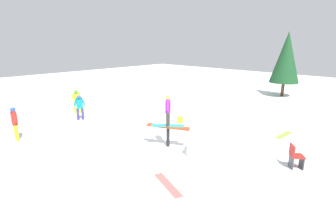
{
  "coord_description": "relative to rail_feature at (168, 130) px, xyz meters",
  "views": [
    {
      "loc": [
        -7.18,
        7.61,
        4.36
      ],
      "look_at": [
        0.0,
        0.0,
        1.53
      ],
      "focal_mm": 28.0,
      "sensor_mm": 36.0,
      "label": 1
    }
  ],
  "objects": [
    {
      "name": "rail_feature",
      "position": [
        0.0,
        0.0,
        0.0
      ],
      "size": [
        1.84,
        1.0,
        0.93
      ],
      "rotation": [
        0.0,
        0.0,
        0.41
      ],
      "color": "black",
      "rests_on": "ground"
    },
    {
      "name": "loose_snowboard_coral",
      "position": [
        -2.15,
        2.28,
        -0.74
      ],
      "size": [
        1.55,
        0.81,
        0.02
      ],
      "primitive_type": "cube",
      "rotation": [
        0.0,
        0.0,
        5.92
      ],
      "color": "#F0605A",
      "rests_on": "ground"
    },
    {
      "name": "backpack_on_snow",
      "position": [
        1.82,
        -2.91,
        -0.59
      ],
      "size": [
        0.37,
        0.34,
        0.34
      ],
      "primitive_type": "cube",
      "rotation": [
        0.0,
        0.0,
        3.67
      ],
      "color": "yellow",
      "rests_on": "ground"
    },
    {
      "name": "bystander_yellow",
      "position": [
        7.76,
        0.0,
        0.07
      ],
      "size": [
        0.4,
        0.61,
        1.47
      ],
      "rotation": [
        0.0,
        0.0,
        1.05
      ],
      "color": "yellow",
      "rests_on": "ground"
    },
    {
      "name": "folding_chair",
      "position": [
        -4.63,
        -1.65,
        -0.34
      ],
      "size": [
        0.62,
        0.62,
        0.88
      ],
      "rotation": [
        0.0,
        0.0,
        5.39
      ],
      "color": "#3F3F44",
      "rests_on": "ground"
    },
    {
      "name": "ground_plane",
      "position": [
        0.0,
        0.0,
        -0.76
      ],
      "size": [
        60.0,
        60.0,
        0.0
      ],
      "primitive_type": "plane",
      "color": "white"
    },
    {
      "name": "pine_tree_far",
      "position": [
        0.51,
        -14.2,
        2.36
      ],
      "size": [
        2.25,
        2.25,
        5.12
      ],
      "color": "#4C331E",
      "rests_on": "ground"
    },
    {
      "name": "snow_kicker_ramp",
      "position": [
        -1.79,
        -0.77,
        -0.36
      ],
      "size": [
        2.25,
        2.09,
        0.79
      ],
      "primitive_type": "cube",
      "rotation": [
        0.0,
        0.0,
        0.41
      ],
      "color": "white",
      "rests_on": "ground"
    },
    {
      "name": "bystander_teal",
      "position": [
        6.36,
        0.57,
        0.04
      ],
      "size": [
        0.32,
        0.63,
        1.42
      ],
      "rotation": [
        0.0,
        0.0,
        1.18
      ],
      "color": "#3C3779",
      "rests_on": "ground"
    },
    {
      "name": "main_rider_on_rail",
      "position": [
        0.0,
        0.0,
        0.81
      ],
      "size": [
        1.24,
        1.09,
        1.31
      ],
      "rotation": [
        0.0,
        0.0,
        0.68
      ],
      "color": "#20C0CD",
      "rests_on": "rail_feature"
    },
    {
      "name": "loose_snowboard_lime",
      "position": [
        -3.11,
        -4.83,
        -0.74
      ],
      "size": [
        0.37,
        1.39,
        0.02
      ],
      "primitive_type": "cube",
      "rotation": [
        0.0,
        0.0,
        1.5
      ],
      "color": "#98E23E",
      "rests_on": "ground"
    },
    {
      "name": "bystander_red",
      "position": [
        5.51,
        4.18,
        0.11
      ],
      "size": [
        0.65,
        0.27,
        1.54
      ],
      "rotation": [
        0.0,
        0.0,
        6.13
      ],
      "color": "yellow",
      "rests_on": "ground"
    }
  ]
}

